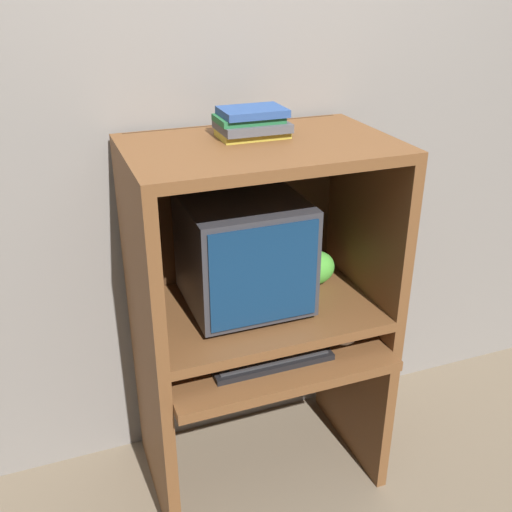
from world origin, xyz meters
name	(u,v)px	position (x,y,z in m)	size (l,w,h in m)	color
wall_back	(228,131)	(0.00, 0.61, 1.30)	(6.00, 0.06, 2.60)	gray
desk_base	(264,394)	(0.00, 0.23, 0.39)	(0.85, 0.61, 0.64)	brown
desk_monitor_shelf	(260,311)	(0.00, 0.27, 0.73)	(0.85, 0.55, 0.12)	brown
hutch_upper	(257,200)	(0.00, 0.30, 1.14)	(0.85, 0.55, 0.58)	brown
crt_monitor	(244,252)	(-0.05, 0.30, 0.96)	(0.40, 0.39, 0.39)	#333338
keyboard	(269,357)	(-0.03, 0.11, 0.65)	(0.41, 0.16, 0.03)	black
mouse	(346,339)	(0.26, 0.10, 0.66)	(0.07, 0.05, 0.03)	#B7B7B7
snack_bag	(314,268)	(0.25, 0.35, 0.82)	(0.16, 0.12, 0.13)	green
book_stack	(253,123)	(0.00, 0.35, 1.39)	(0.23, 0.17, 0.09)	gold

